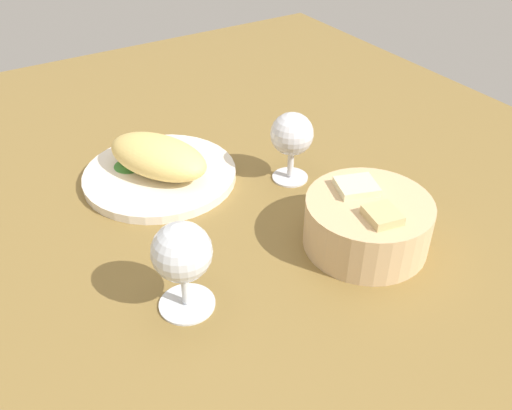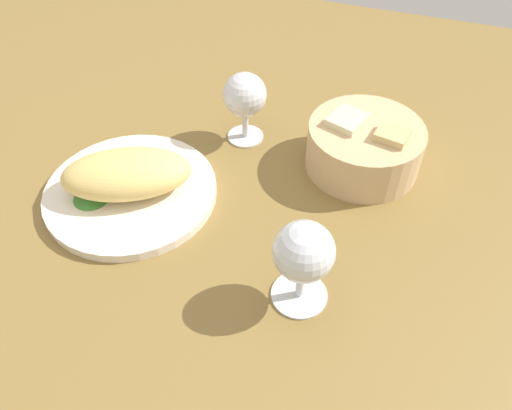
{
  "view_description": "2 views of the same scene",
  "coord_description": "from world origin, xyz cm",
  "px_view_note": "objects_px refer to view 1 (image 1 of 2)",
  "views": [
    {
      "loc": [
        59.81,
        -25.84,
        48.38
      ],
      "look_at": [
        9.15,
        5.63,
        4.95
      ],
      "focal_mm": 38.56,
      "sensor_mm": 36.0,
      "label": 1
    },
    {
      "loc": [
        22.62,
        -42.62,
        51.37
      ],
      "look_at": [
        7.57,
        0.98,
        3.3
      ],
      "focal_mm": 35.75,
      "sensor_mm": 36.0,
      "label": 2
    }
  ],
  "objects_px": {
    "plate": "(161,175)",
    "wine_glass_near": "(182,256)",
    "wine_glass_far": "(292,137)",
    "bread_basket": "(367,222)"
  },
  "relations": [
    {
      "from": "plate",
      "to": "wine_glass_near",
      "type": "bearing_deg",
      "value": -17.58
    },
    {
      "from": "wine_glass_near",
      "to": "plate",
      "type": "bearing_deg",
      "value": 162.42
    },
    {
      "from": "plate",
      "to": "wine_glass_near",
      "type": "height_order",
      "value": "wine_glass_near"
    },
    {
      "from": "wine_glass_far",
      "to": "bread_basket",
      "type": "bearing_deg",
      "value": -2.26
    },
    {
      "from": "plate",
      "to": "bread_basket",
      "type": "xyz_separation_m",
      "value": [
        0.29,
        0.17,
        0.03
      ]
    },
    {
      "from": "wine_glass_near",
      "to": "wine_glass_far",
      "type": "height_order",
      "value": "wine_glass_near"
    },
    {
      "from": "plate",
      "to": "bread_basket",
      "type": "height_order",
      "value": "bread_basket"
    },
    {
      "from": "wine_glass_near",
      "to": "bread_basket",
      "type": "bearing_deg",
      "value": 84.6
    },
    {
      "from": "plate",
      "to": "wine_glass_near",
      "type": "distance_m",
      "value": 0.29
    },
    {
      "from": "bread_basket",
      "to": "wine_glass_near",
      "type": "bearing_deg",
      "value": -95.4
    }
  ]
}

